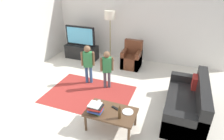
# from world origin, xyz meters

# --- Properties ---
(ground) EXTENTS (7.80, 7.80, 0.00)m
(ground) POSITION_xyz_m (0.00, 0.00, 0.00)
(ground) COLOR beige
(wall_back) EXTENTS (6.00, 0.12, 2.70)m
(wall_back) POSITION_xyz_m (0.00, 3.00, 1.35)
(wall_back) COLOR silver
(wall_back) RESTS_ON ground
(area_rug) EXTENTS (2.20, 1.60, 0.01)m
(area_rug) POSITION_xyz_m (-0.52, 0.25, 0.00)
(area_rug) COLOR #9E2D28
(area_rug) RESTS_ON ground
(tv_stand) EXTENTS (1.20, 0.44, 0.50)m
(tv_stand) POSITION_xyz_m (-1.84, 2.30, 0.24)
(tv_stand) COLOR black
(tv_stand) RESTS_ON ground
(tv) EXTENTS (1.10, 0.28, 0.71)m
(tv) POSITION_xyz_m (-1.84, 2.28, 0.85)
(tv) COLOR black
(tv) RESTS_ON tv_stand
(couch) EXTENTS (0.80, 1.80, 0.86)m
(couch) POSITION_xyz_m (1.92, 0.31, 0.29)
(couch) COLOR black
(couch) RESTS_ON ground
(armchair) EXTENTS (0.60, 0.60, 0.90)m
(armchair) POSITION_xyz_m (0.09, 2.26, 0.30)
(armchair) COLOR brown
(armchair) RESTS_ON ground
(floor_lamp) EXTENTS (0.36, 0.36, 1.78)m
(floor_lamp) POSITION_xyz_m (-0.77, 2.45, 1.54)
(floor_lamp) COLOR #262626
(floor_lamp) RESTS_ON ground
(child_near_tv) EXTENTS (0.36, 0.21, 1.14)m
(child_near_tv) POSITION_xyz_m (-0.79, 0.81, 0.68)
(child_near_tv) COLOR #33598C
(child_near_tv) RESTS_ON ground
(child_center) EXTENTS (0.33, 0.22, 1.08)m
(child_center) POSITION_xyz_m (-0.20, 0.75, 0.65)
(child_center) COLOR #4C4C59
(child_center) RESTS_ON ground
(coffee_table) EXTENTS (1.00, 0.60, 0.42)m
(coffee_table) POSITION_xyz_m (0.46, -0.67, 0.37)
(coffee_table) COLOR #513823
(coffee_table) RESTS_ON ground
(book_stack) EXTENTS (0.31, 0.24, 0.19)m
(book_stack) POSITION_xyz_m (0.18, -0.79, 0.52)
(book_stack) COLOR #388C4C
(book_stack) RESTS_ON coffee_table
(bottle) EXTENTS (0.06, 0.06, 0.29)m
(bottle) POSITION_xyz_m (0.68, -0.79, 0.54)
(bottle) COLOR #4C3319
(bottle) RESTS_ON coffee_table
(tv_remote) EXTENTS (0.18, 0.10, 0.02)m
(tv_remote) POSITION_xyz_m (0.51, -0.55, 0.43)
(tv_remote) COLOR black
(tv_remote) RESTS_ON coffee_table
(soda_can) EXTENTS (0.07, 0.07, 0.12)m
(soda_can) POSITION_xyz_m (0.16, -0.57, 0.48)
(soda_can) COLOR silver
(soda_can) RESTS_ON coffee_table
(plate) EXTENTS (0.22, 0.22, 0.02)m
(plate) POSITION_xyz_m (0.78, -0.57, 0.43)
(plate) COLOR white
(plate) RESTS_ON coffee_table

